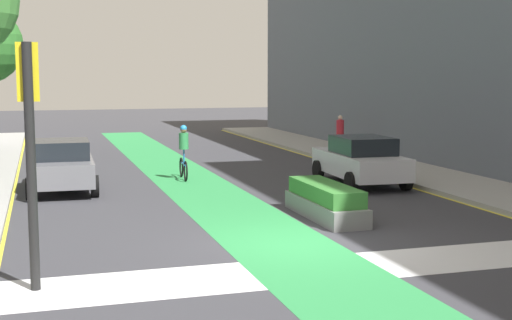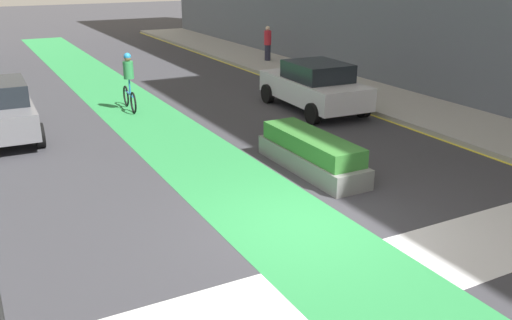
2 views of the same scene
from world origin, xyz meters
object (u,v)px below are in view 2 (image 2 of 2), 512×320
Objects in this scene: pedestrian_sidewalk_right_b at (268,43)px; cyclist_in_lane at (129,80)px; car_white_right_far at (314,86)px; median_planter at (311,153)px.

cyclist_in_lane is at bearing -145.84° from pedestrian_sidewalk_right_b.
car_white_right_far is 2.30× the size of cyclist_in_lane.
median_planter is at bearing -115.20° from pedestrian_sidewalk_right_b.
cyclist_in_lane is 7.70m from median_planter.
cyclist_in_lane is (-5.24, 2.80, 0.17)m from car_white_right_far.
pedestrian_sidewalk_right_b is at bearing 64.80° from median_planter.
pedestrian_sidewalk_right_b is (8.20, 5.57, -0.02)m from cyclist_in_lane.
car_white_right_far is 5.94m from cyclist_in_lane.
pedestrian_sidewalk_right_b is at bearing 70.49° from car_white_right_far.
median_planter is at bearing -124.31° from car_white_right_far.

